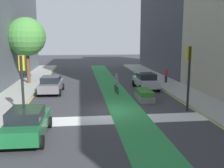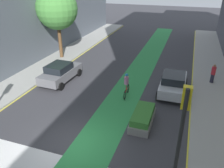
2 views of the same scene
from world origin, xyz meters
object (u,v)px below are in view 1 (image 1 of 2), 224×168
(car_silver_right_far, at_px, (146,81))
(car_grey_left_far, at_px, (51,84))
(traffic_signal_near_left, at_px, (22,74))
(cyclist_in_lane, at_px, (117,83))
(car_green_left_near, at_px, (27,123))
(median_planter, at_px, (144,95))
(traffic_signal_near_right, at_px, (189,66))
(pedestrian_sidewalk_right_a, at_px, (166,75))
(street_tree_near, at_px, (26,37))

(car_silver_right_far, distance_m, car_grey_left_far, 9.15)
(traffic_signal_near_left, xyz_separation_m, cyclist_in_lane, (6.91, 6.52, -1.80))
(car_grey_left_far, bearing_deg, car_green_left_near, -90.36)
(median_planter, bearing_deg, traffic_signal_near_right, -57.55)
(traffic_signal_near_left, relative_size, pedestrian_sidewalk_right_a, 2.53)
(median_planter, bearing_deg, pedestrian_sidewalk_right_a, 59.85)
(traffic_signal_near_right, height_order, street_tree_near, street_tree_near)
(traffic_signal_near_right, bearing_deg, traffic_signal_near_left, -179.42)
(car_grey_left_far, relative_size, cyclist_in_lane, 2.30)
(car_green_left_near, bearing_deg, traffic_signal_near_left, 103.21)
(car_silver_right_far, height_order, car_grey_left_far, same)
(car_grey_left_far, height_order, street_tree_near, street_tree_near)
(car_green_left_near, bearing_deg, median_planter, 43.46)
(pedestrian_sidewalk_right_a, height_order, median_planter, pedestrian_sidewalk_right_a)
(car_silver_right_far, xyz_separation_m, street_tree_near, (-12.02, 4.15, 4.29))
(car_green_left_near, xyz_separation_m, street_tree_near, (-2.86, 16.28, 4.29))
(car_silver_right_far, bearing_deg, cyclist_in_lane, -151.37)
(street_tree_near, bearing_deg, traffic_signal_near_left, -81.09)
(pedestrian_sidewalk_right_a, bearing_deg, traffic_signal_near_left, -140.22)
(traffic_signal_near_left, distance_m, car_silver_right_far, 13.17)
(car_silver_right_far, bearing_deg, car_grey_left_far, -173.81)
(traffic_signal_near_left, relative_size, median_planter, 1.47)
(traffic_signal_near_left, xyz_separation_m, car_green_left_near, (0.91, -3.89, -1.97))
(traffic_signal_near_left, xyz_separation_m, car_silver_right_far, (10.08, 8.25, -1.97))
(traffic_signal_near_right, height_order, cyclist_in_lane, traffic_signal_near_right)
(traffic_signal_near_right, bearing_deg, car_grey_left_far, 144.40)
(traffic_signal_near_left, bearing_deg, traffic_signal_near_right, 0.58)
(cyclist_in_lane, bearing_deg, car_grey_left_far, 172.85)
(pedestrian_sidewalk_right_a, bearing_deg, car_green_left_near, -129.39)
(car_grey_left_far, bearing_deg, street_tree_near, 119.67)
(traffic_signal_near_right, distance_m, pedestrian_sidewalk_right_a, 11.11)
(traffic_signal_near_left, relative_size, car_silver_right_far, 0.93)
(car_silver_right_far, bearing_deg, traffic_signal_near_right, -83.76)
(car_grey_left_far, bearing_deg, pedestrian_sidewalk_right_a, 16.48)
(car_green_left_near, distance_m, cyclist_in_lane, 12.01)
(traffic_signal_near_left, xyz_separation_m, car_grey_left_far, (0.98, 7.26, -1.97))
(car_grey_left_far, bearing_deg, traffic_signal_near_right, -35.60)
(car_green_left_near, xyz_separation_m, median_planter, (7.86, 7.45, -0.40))
(pedestrian_sidewalk_right_a, height_order, street_tree_near, street_tree_near)
(traffic_signal_near_right, relative_size, median_planter, 1.66)
(traffic_signal_near_right, distance_m, car_grey_left_far, 12.50)
(median_planter, bearing_deg, cyclist_in_lane, 122.23)
(car_silver_right_far, height_order, cyclist_in_lane, cyclist_in_lane)
(traffic_signal_near_right, relative_size, car_grey_left_far, 1.05)
(traffic_signal_near_right, height_order, car_silver_right_far, traffic_signal_near_right)
(pedestrian_sidewalk_right_a, xyz_separation_m, median_planter, (-4.21, -7.25, -0.53))
(car_grey_left_far, xyz_separation_m, median_planter, (7.79, -3.70, -0.40))
(car_silver_right_far, relative_size, street_tree_near, 0.60)
(street_tree_near, height_order, median_planter, street_tree_near)
(car_green_left_near, height_order, median_planter, car_green_left_near)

